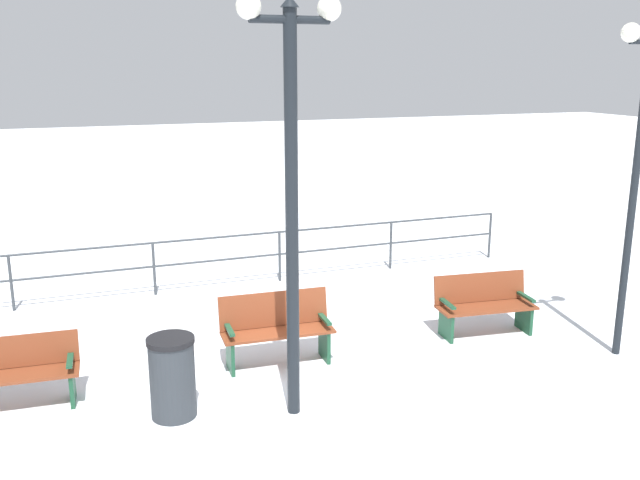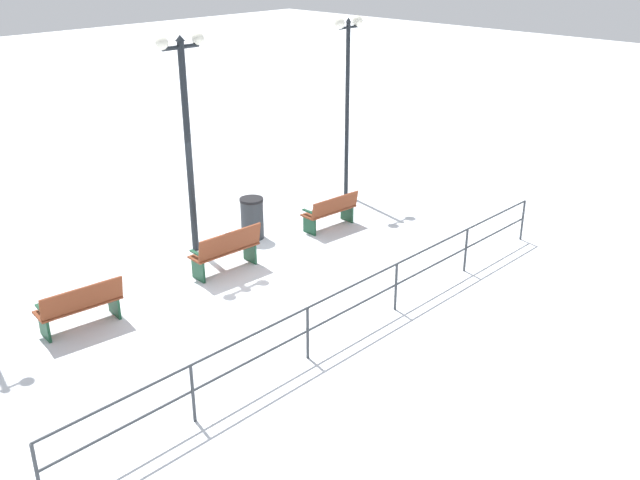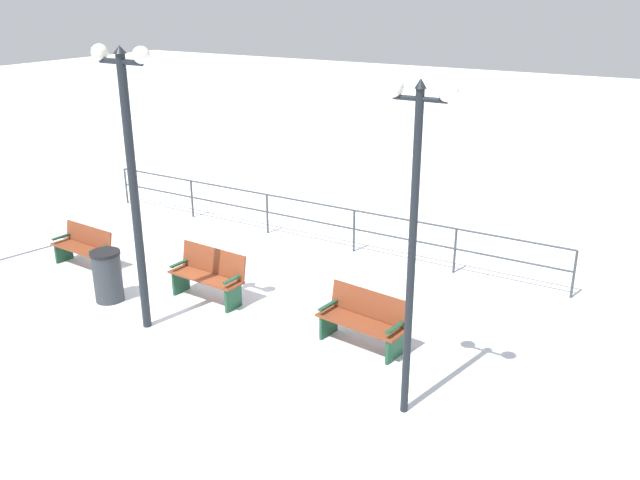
{
  "view_description": "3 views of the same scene",
  "coord_description": "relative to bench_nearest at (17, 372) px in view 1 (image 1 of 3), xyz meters",
  "views": [
    {
      "loc": [
        8.43,
        -2.59,
        4.02
      ],
      "look_at": [
        -1.34,
        1.1,
        1.36
      ],
      "focal_mm": 39.04,
      "sensor_mm": 36.0,
      "label": 1
    },
    {
      "loc": [
        -10.91,
        8.33,
        6.56
      ],
      "look_at": [
        -2.18,
        -0.67,
        1.14
      ],
      "focal_mm": 39.94,
      "sensor_mm": 36.0,
      "label": 2
    },
    {
      "loc": [
        8.66,
        7.7,
        5.49
      ],
      "look_at": [
        -1.18,
        1.8,
        1.19
      ],
      "focal_mm": 37.75,
      "sensor_mm": 36.0,
      "label": 3
    }
  ],
  "objects": [
    {
      "name": "trash_bin",
      "position": [
        0.9,
        1.71,
        0.05
      ],
      "size": [
        0.55,
        0.55,
        0.98
      ],
      "color": "#2D3338",
      "rests_on": "ground"
    },
    {
      "name": "lamppost_middle",
      "position": [
        1.3,
        3.05,
        2.6
      ],
      "size": [
        0.26,
        1.14,
        4.71
      ],
      "color": "black",
      "rests_on": "ground"
    },
    {
      "name": "bench_nearest",
      "position": [
        0.0,
        0.0,
        0.0
      ],
      "size": [
        0.61,
        1.46,
        0.84
      ],
      "rotation": [
        0.0,
        0.0,
        -0.07
      ],
      "color": "brown",
      "rests_on": "ground"
    },
    {
      "name": "bench_third",
      "position": [
        -0.04,
        6.57,
        0.02
      ],
      "size": [
        0.74,
        1.55,
        0.9
      ],
      "rotation": [
        0.0,
        0.0,
        -0.12
      ],
      "color": "brown",
      "rests_on": "ground"
    },
    {
      "name": "waterfront_railing",
      "position": [
        -3.66,
        3.28,
        0.23
      ],
      "size": [
        0.05,
        11.73,
        0.98
      ],
      "color": "#383D42",
      "rests_on": "ground"
    },
    {
      "name": "ground_plane",
      "position": [
        0.02,
        3.28,
        -0.44
      ],
      "size": [
        80.0,
        80.0,
        0.0
      ],
      "primitive_type": "plane",
      "color": "white",
      "rests_on": "ground"
    },
    {
      "name": "bench_second",
      "position": [
        -0.11,
        3.28,
        0.06
      ],
      "size": [
        0.61,
        1.55,
        0.97
      ],
      "rotation": [
        0.0,
        0.0,
        -0.06
      ],
      "color": "brown",
      "rests_on": "ground"
    },
    {
      "name": "lamppost_far",
      "position": [
        1.3,
        7.91,
        2.68
      ],
      "size": [
        0.25,
        0.92,
        4.53
      ],
      "color": "black",
      "rests_on": "ground"
    }
  ]
}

